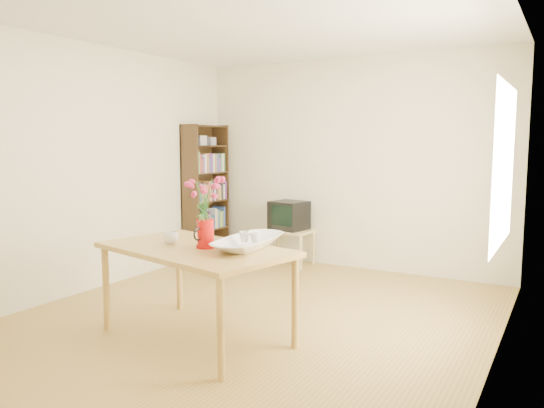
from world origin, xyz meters
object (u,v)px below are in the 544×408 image
Objects in this scene: table at (195,256)px; television at (289,215)px; pitcher at (206,235)px; mug at (171,238)px; bowl at (249,216)px.

table is 3.55× the size of television.
pitcher reaches higher than mug.
mug reaches higher than television.
television is (-0.95, 2.50, -0.36)m from bowl.
mug is (-0.36, -0.00, -0.06)m from pitcher.
television is (-0.65, 2.65, -0.21)m from pitcher.
table is 0.54m from bowl.
bowl is at bearing 35.98° from table.
pitcher reaches higher than table.
bowl is (0.39, 0.17, 0.32)m from table.
pitcher is 0.48× the size of television.
television is (-0.30, 2.65, -0.15)m from mug.
bowl is at bearing -58.49° from television.
bowl reaches higher than mug.
table is 0.29m from mug.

